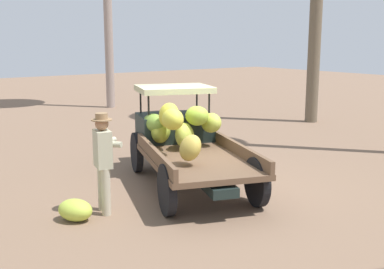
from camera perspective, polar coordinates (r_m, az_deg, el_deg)
name	(u,v)px	position (r m, az deg, el deg)	size (l,w,h in m)	color
ground_plane	(202,185)	(9.69, 1.14, -5.97)	(60.00, 60.00, 0.00)	#7D604B
truck	(181,136)	(9.85, -1.28, -0.12)	(4.66, 2.92, 1.87)	#1C2825
farmer	(103,157)	(8.07, -10.40, -2.62)	(0.53, 0.49, 1.69)	#C1B89C
loose_banana_bunch	(75,210)	(8.04, -13.59, -8.64)	(0.59, 0.43, 0.35)	#BAD147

